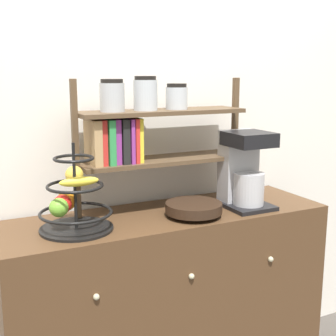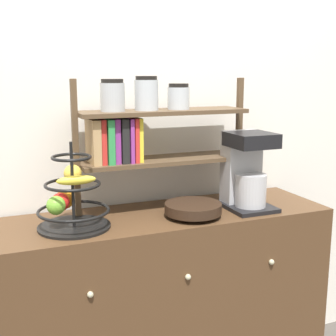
% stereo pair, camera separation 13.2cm
% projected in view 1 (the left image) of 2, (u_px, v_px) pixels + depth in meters
% --- Properties ---
extents(wall_back, '(7.00, 0.05, 2.60)m').
position_uv_depth(wall_back, '(142.00, 116.00, 2.16)').
color(wall_back, silver).
rests_on(wall_back, ground_plane).
extents(sideboard, '(1.43, 0.45, 0.90)m').
position_uv_depth(sideboard, '(167.00, 309.00, 2.10)').
color(sideboard, '#4C331E').
rests_on(sideboard, ground_plane).
extents(coffee_maker, '(0.20, 0.24, 0.34)m').
position_uv_depth(coffee_maker, '(243.00, 169.00, 2.10)').
color(coffee_maker, black).
rests_on(coffee_maker, sideboard).
extents(fruit_stand, '(0.28, 0.28, 0.34)m').
position_uv_depth(fruit_stand, '(72.00, 202.00, 1.78)').
color(fruit_stand, black).
rests_on(fruit_stand, sideboard).
extents(wooden_bowl, '(0.24, 0.24, 0.06)m').
position_uv_depth(wooden_bowl, '(194.00, 208.00, 1.97)').
color(wooden_bowl, black).
rests_on(wooden_bowl, sideboard).
extents(shelf_hutch, '(0.79, 0.20, 0.58)m').
position_uv_depth(shelf_hutch, '(141.00, 128.00, 1.98)').
color(shelf_hutch, brown).
rests_on(shelf_hutch, sideboard).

